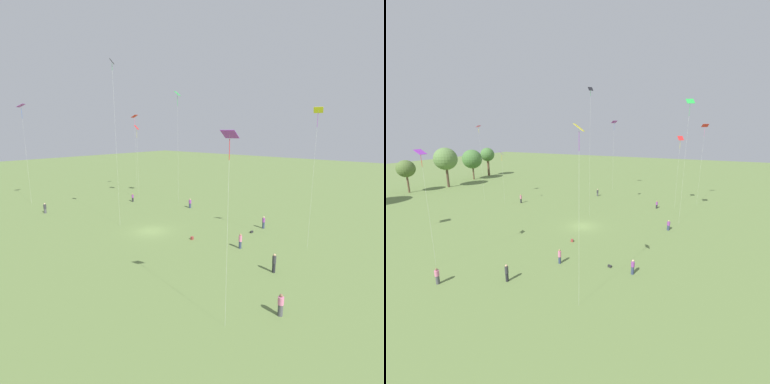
# 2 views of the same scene
# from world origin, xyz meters

# --- Properties ---
(ground_plane) EXTENTS (240.00, 240.00, 0.00)m
(ground_plane) POSITION_xyz_m (0.00, 0.00, 0.00)
(ground_plane) COLOR olive
(tree_3) EXTENTS (4.26, 4.26, 8.22)m
(tree_3) POSITION_xyz_m (2.66, 49.57, 6.05)
(tree_3) COLOR brown
(tree_3) RESTS_ON ground_plane
(tree_4) EXTENTS (6.06, 6.06, 10.87)m
(tree_4) POSITION_xyz_m (11.58, 46.39, 7.79)
(tree_4) COLOR brown
(tree_4) RESTS_ON ground_plane
(tree_5) EXTENTS (5.98, 5.98, 9.55)m
(tree_5) POSITION_xyz_m (23.24, 49.34, 6.54)
(tree_5) COLOR brown
(tree_5) RESTS_ON ground_plane
(tree_6) EXTENTS (4.59, 4.59, 9.69)m
(tree_6) POSITION_xyz_m (30.76, 50.22, 7.25)
(tree_6) COLOR brown
(tree_6) RESTS_ON ground_plane
(person_0) EXTENTS (0.49, 0.49, 1.88)m
(person_0) POSITION_xyz_m (7.00, 17.90, 0.95)
(person_0) COLOR #232328
(person_0) RESTS_ON ground_plane
(person_1) EXTENTS (0.49, 0.49, 1.69)m
(person_1) POSITION_xyz_m (19.83, 5.19, 0.83)
(person_1) COLOR #4C4C51
(person_1) RESTS_ON ground_plane
(person_2) EXTENTS (0.50, 0.50, 1.76)m
(person_2) POSITION_xyz_m (-12.19, -2.60, 0.88)
(person_2) COLOR #333D5B
(person_2) RESTS_ON ground_plane
(person_3) EXTENTS (0.50, 0.50, 1.70)m
(person_3) POSITION_xyz_m (-10.84, -10.85, 0.85)
(person_3) COLOR #333D5B
(person_3) RESTS_ON ground_plane
(person_4) EXTENTS (0.44, 0.44, 1.72)m
(person_4) POSITION_xyz_m (-21.13, 6.48, 0.85)
(person_4) COLOR #4C4C51
(person_4) RESTS_ON ground_plane
(person_5) EXTENTS (0.38, 0.38, 1.57)m
(person_5) POSITION_xyz_m (15.48, -9.23, 0.78)
(person_5) COLOR #232328
(person_5) RESTS_ON ground_plane
(person_6) EXTENTS (0.51, 0.51, 1.63)m
(person_6) POSITION_xyz_m (4.18, -12.78, 0.79)
(person_6) COLOR #333D5B
(person_6) RESTS_ON ground_plane
(person_7) EXTENTS (0.39, 0.39, 1.88)m
(person_7) POSITION_xyz_m (-17.75, 0.45, 0.95)
(person_7) COLOR #232328
(person_7) RESTS_ON ground_plane
(kite_0) EXTENTS (1.21, 1.29, 14.24)m
(kite_0) POSITION_xyz_m (17.50, -12.43, 13.32)
(kite_0) COLOR red
(kite_0) RESTS_ON ground_plane
(kite_1) EXTENTS (0.92, 0.87, 16.32)m
(kite_1) POSITION_xyz_m (5.18, 26.60, 15.25)
(kite_1) COLOR #E54C99
(kite_1) RESTS_ON ground_plane
(kite_2) EXTENTS (0.94, 0.91, 22.17)m
(kite_2) POSITION_xyz_m (5.31, 1.14, 20.03)
(kite_2) COLOR black
(kite_2) RESTS_ON ground_plane
(kite_3) EXTENTS (1.38, 1.47, 16.53)m
(kite_3) POSITION_xyz_m (22.99, -16.43, 15.68)
(kite_3) COLOR red
(kite_3) RESTS_ON ground_plane
(kite_4) EXTENTS (1.28, 1.41, 19.89)m
(kite_4) POSITION_xyz_m (8.11, -14.02, 18.69)
(kite_4) COLOR green
(kite_4) RESTS_ON ground_plane
(kite_5) EXTENTS (1.40, 1.40, 11.25)m
(kite_5) POSITION_xyz_m (4.16, 19.88, 10.55)
(kite_5) COLOR purple
(kite_5) RESTS_ON ground_plane
(kite_7) EXTENTS (1.12, 1.01, 15.60)m
(kite_7) POSITION_xyz_m (-17.95, -7.82, 14.58)
(kite_7) COLOR yellow
(kite_7) RESTS_ON ground_plane
(kite_8) EXTENTS (1.05, 0.95, 13.22)m
(kite_8) POSITION_xyz_m (-18.77, 10.06, 12.42)
(kite_8) COLOR purple
(kite_8) RESTS_ON ground_plane
(kite_9) EXTENTS (1.69, 1.69, 17.71)m
(kite_9) POSITION_xyz_m (27.83, 4.13, 16.84)
(kite_9) COLOR purple
(kite_9) RESTS_ON ground_plane
(picnic_bag_0) EXTENTS (0.31, 0.31, 0.37)m
(picnic_bag_0) POSITION_xyz_m (-6.18, -1.18, 0.19)
(picnic_bag_0) COLOR #933833
(picnic_bag_0) RESTS_ON ground_plane
(picnic_bag_1) EXTENTS (0.31, 0.47, 0.26)m
(picnic_bag_1) POSITION_xyz_m (-10.54, -8.17, 0.13)
(picnic_bag_1) COLOR #262628
(picnic_bag_1) RESTS_ON ground_plane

